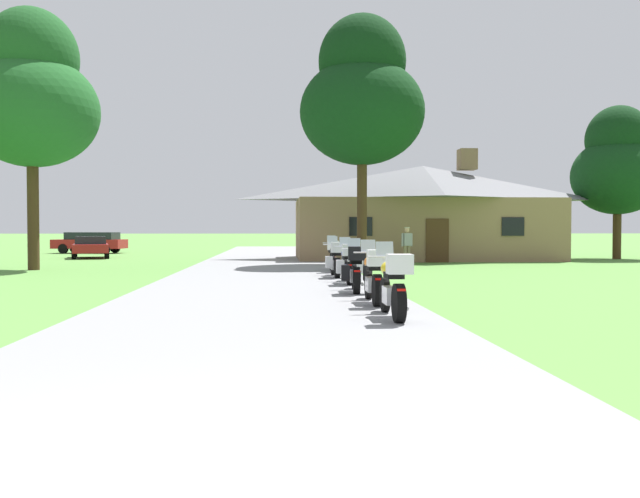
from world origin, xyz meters
name	(u,v)px	position (x,y,z in m)	size (l,w,h in m)	color
ground_plane	(267,275)	(0.00, 20.00, 0.00)	(500.00, 500.00, 0.00)	#56893D
asphalt_driveway	(266,278)	(0.00, 18.00, 0.03)	(6.40, 80.00, 0.06)	gray
motorcycle_yellow_nearest_to_camera	(393,286)	(2.32, 7.88, 0.62)	(0.66, 2.08, 1.30)	black
motorcycle_orange_second_in_row	(374,276)	(2.32, 10.24, 0.62)	(0.66, 2.08, 1.30)	black
motorcycle_blue_third_in_row	(356,270)	(2.24, 12.74, 0.61)	(0.80, 2.08, 1.30)	black
motorcycle_blue_fourth_in_row	(348,264)	(2.34, 15.39, 0.61)	(0.72, 2.08, 1.30)	black
motorcycle_black_fifth_in_row	(336,260)	(2.22, 18.06, 0.61)	(0.73, 2.08, 1.30)	black
motorcycle_green_farthest_in_row	(332,256)	(2.35, 20.99, 0.62)	(0.66, 2.08, 1.30)	black
stone_lodge	(423,211)	(8.03, 31.97, 2.54)	(13.99, 7.03, 5.83)	#896B4C
bystander_gray_shirt_near_lodge	(407,244)	(6.14, 26.48, 0.95)	(0.52, 0.33, 1.69)	#75664C
tree_by_lodge_front	(362,97)	(4.07, 26.09, 7.34)	(5.44, 5.44, 10.93)	#422D19
tree_right_of_lodge	(618,165)	(18.57, 31.90, 5.02)	(4.84, 4.84, 8.20)	#422D19
tree_left_near	(32,95)	(-9.15, 23.66, 6.79)	(5.13, 5.13, 10.17)	#422D19
parked_red_suv_far_left	(90,242)	(-12.05, 42.73, 0.78)	(4.82, 2.50, 1.40)	maroon
parked_red_sedan_far_left	(91,246)	(-9.97, 34.95, 0.64)	(2.84, 4.53, 1.20)	maroon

